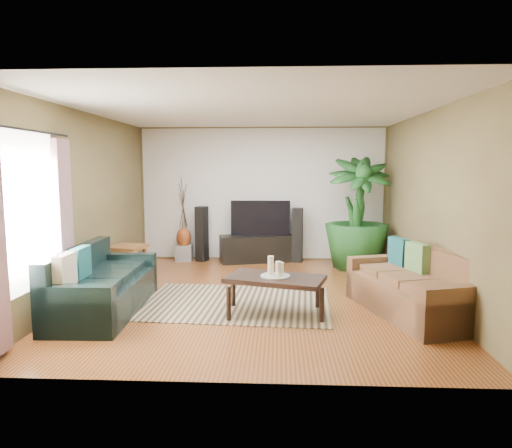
# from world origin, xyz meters

# --- Properties ---
(floor) EXTENTS (5.50, 5.50, 0.00)m
(floor) POSITION_xyz_m (0.00, 0.00, 0.00)
(floor) COLOR brown
(floor) RESTS_ON ground
(ceiling) EXTENTS (5.50, 5.50, 0.00)m
(ceiling) POSITION_xyz_m (0.00, 0.00, 2.70)
(ceiling) COLOR white
(ceiling) RESTS_ON ground
(wall_back) EXTENTS (5.00, 0.00, 5.00)m
(wall_back) POSITION_xyz_m (0.00, 2.75, 1.35)
(wall_back) COLOR brown
(wall_back) RESTS_ON ground
(wall_front) EXTENTS (5.00, 0.00, 5.00)m
(wall_front) POSITION_xyz_m (0.00, -2.75, 1.35)
(wall_front) COLOR brown
(wall_front) RESTS_ON ground
(wall_left) EXTENTS (0.00, 5.50, 5.50)m
(wall_left) POSITION_xyz_m (-2.50, 0.00, 1.35)
(wall_left) COLOR brown
(wall_left) RESTS_ON ground
(wall_right) EXTENTS (0.00, 5.50, 5.50)m
(wall_right) POSITION_xyz_m (2.50, 0.00, 1.35)
(wall_right) COLOR brown
(wall_right) RESTS_ON ground
(backwall_panel) EXTENTS (4.90, 0.00, 4.90)m
(backwall_panel) POSITION_xyz_m (0.00, 2.74, 1.35)
(backwall_panel) COLOR white
(backwall_panel) RESTS_ON ground
(window_pane) EXTENTS (0.00, 1.80, 1.80)m
(window_pane) POSITION_xyz_m (-2.48, -1.60, 1.40)
(window_pane) COLOR white
(window_pane) RESTS_ON ground
(curtain_far) EXTENTS (0.08, 0.35, 2.20)m
(curtain_far) POSITION_xyz_m (-2.43, -0.85, 1.15)
(curtain_far) COLOR gray
(curtain_far) RESTS_ON ground
(curtain_rod) EXTENTS (0.03, 1.90, 0.03)m
(curtain_rod) POSITION_xyz_m (-2.43, -1.60, 2.30)
(curtain_rod) COLOR black
(curtain_rod) RESTS_ON ground
(sofa_left) EXTENTS (0.94, 2.09, 0.85)m
(sofa_left) POSITION_xyz_m (-1.94, -0.82, 0.42)
(sofa_left) COLOR black
(sofa_left) RESTS_ON floor
(sofa_right) EXTENTS (1.39, 2.10, 0.85)m
(sofa_right) POSITION_xyz_m (2.04, -0.74, 0.42)
(sofa_right) COLOR brown
(sofa_right) RESTS_ON floor
(area_rug) EXTENTS (2.71, 2.00, 0.01)m
(area_rug) POSITION_xyz_m (-0.26, -0.38, 0.01)
(area_rug) COLOR tan
(area_rug) RESTS_ON floor
(coffee_table) EXTENTS (1.36, 0.98, 0.50)m
(coffee_table) POSITION_xyz_m (0.30, -0.84, 0.25)
(coffee_table) COLOR black
(coffee_table) RESTS_ON floor
(candle_tray) EXTENTS (0.38, 0.38, 0.02)m
(candle_tray) POSITION_xyz_m (0.30, -0.84, 0.51)
(candle_tray) COLOR #9C9C97
(candle_tray) RESTS_ON coffee_table
(candle_tall) EXTENTS (0.08, 0.08, 0.24)m
(candle_tall) POSITION_xyz_m (0.24, -0.81, 0.64)
(candle_tall) COLOR #EFE7CA
(candle_tall) RESTS_ON candle_tray
(candle_mid) EXTENTS (0.08, 0.08, 0.19)m
(candle_mid) POSITION_xyz_m (0.34, -0.88, 0.61)
(candle_mid) COLOR beige
(candle_mid) RESTS_ON candle_tray
(candle_short) EXTENTS (0.08, 0.08, 0.16)m
(candle_short) POSITION_xyz_m (0.37, -0.78, 0.59)
(candle_short) COLOR #EFE8C9
(candle_short) RESTS_ON candle_tray
(tv_stand) EXTENTS (1.68, 0.87, 0.54)m
(tv_stand) POSITION_xyz_m (-0.02, 2.50, 0.27)
(tv_stand) COLOR black
(tv_stand) RESTS_ON floor
(television) EXTENTS (1.18, 0.06, 0.70)m
(television) POSITION_xyz_m (-0.02, 2.50, 0.89)
(television) COLOR black
(television) RESTS_ON tv_stand
(speaker_left) EXTENTS (0.26, 0.27, 1.11)m
(speaker_left) POSITION_xyz_m (-1.21, 2.50, 0.56)
(speaker_left) COLOR black
(speaker_left) RESTS_ON floor
(speaker_right) EXTENTS (0.23, 0.25, 1.09)m
(speaker_right) POSITION_xyz_m (0.72, 2.50, 0.54)
(speaker_right) COLOR black
(speaker_right) RESTS_ON floor
(potted_plant) EXTENTS (1.21, 1.21, 2.10)m
(potted_plant) POSITION_xyz_m (1.80, 1.97, 1.05)
(potted_plant) COLOR #194B1C
(potted_plant) RESTS_ON floor
(plant_pot) EXTENTS (0.39, 0.39, 0.30)m
(plant_pot) POSITION_xyz_m (1.80, 1.97, 0.15)
(plant_pot) COLOR black
(plant_pot) RESTS_ON floor
(pedestal) EXTENTS (0.34, 0.34, 0.33)m
(pedestal) POSITION_xyz_m (-1.58, 2.50, 0.16)
(pedestal) COLOR gray
(pedestal) RESTS_ON floor
(vase) EXTENTS (0.30, 0.30, 0.42)m
(vase) POSITION_xyz_m (-1.58, 2.50, 0.47)
(vase) COLOR brown
(vase) RESTS_ON pedestal
(side_table) EXTENTS (0.65, 0.65, 0.58)m
(side_table) POSITION_xyz_m (-2.22, 0.91, 0.29)
(side_table) COLOR brown
(side_table) RESTS_ON floor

